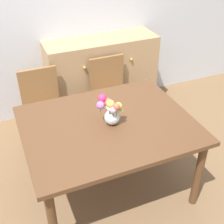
{
  "coord_description": "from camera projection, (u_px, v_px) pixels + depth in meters",
  "views": [
    {
      "loc": [
        -0.79,
        -1.98,
        2.31
      ],
      "look_at": [
        0.03,
        -0.02,
        0.88
      ],
      "focal_mm": 48.76,
      "sensor_mm": 36.0,
      "label": 1
    }
  ],
  "objects": [
    {
      "name": "chair_left",
      "position": [
        43.0,
        104.0,
        3.35
      ],
      "size": [
        0.42,
        0.42,
        0.9
      ],
      "rotation": [
        0.0,
        0.0,
        3.14
      ],
      "color": "olive",
      "rests_on": "ground_plane"
    },
    {
      "name": "flower_vase",
      "position": [
        110.0,
        110.0,
        2.56
      ],
      "size": [
        0.21,
        0.21,
        0.26
      ],
      "color": "silver",
      "rests_on": "dining_table"
    },
    {
      "name": "chair_right",
      "position": [
        110.0,
        90.0,
        3.61
      ],
      "size": [
        0.42,
        0.42,
        0.9
      ],
      "rotation": [
        0.0,
        0.0,
        3.14
      ],
      "color": "olive",
      "rests_on": "ground_plane"
    },
    {
      "name": "dining_table",
      "position": [
        108.0,
        131.0,
        2.68
      ],
      "size": [
        1.46,
        1.17,
        0.76
      ],
      "color": "brown",
      "rests_on": "ground_plane"
    },
    {
      "name": "ground_plane",
      "position": [
        109.0,
        184.0,
        3.06
      ],
      "size": [
        12.0,
        12.0,
        0.0
      ],
      "primitive_type": "plane",
      "color": "brown"
    },
    {
      "name": "dresser",
      "position": [
        102.0,
        76.0,
        3.94
      ],
      "size": [
        1.4,
        0.47,
        1.0
      ],
      "color": "tan",
      "rests_on": "ground_plane"
    },
    {
      "name": "back_wall",
      "position": [
        55.0,
        3.0,
        3.5
      ],
      "size": [
        7.0,
        0.1,
        2.8
      ],
      "primitive_type": "cube",
      "color": "silver",
      "rests_on": "ground_plane"
    }
  ]
}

